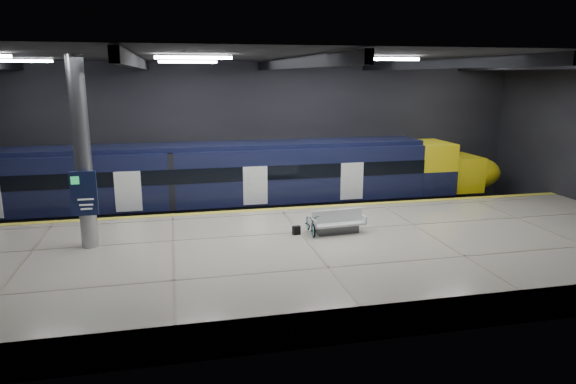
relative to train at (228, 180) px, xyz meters
name	(u,v)px	position (x,y,z in m)	size (l,w,h in m)	color
ground	(294,250)	(2.19, -5.50, -2.06)	(30.00, 30.00, 0.00)	black
room_shell	(294,115)	(2.19, -5.49, 3.66)	(30.10, 16.10, 8.05)	black
platform	(309,257)	(2.19, -8.00, -1.51)	(30.00, 11.00, 1.10)	beige
safety_strip	(281,209)	(2.19, -2.75, -0.95)	(30.00, 0.40, 0.01)	yellow
rails	(270,215)	(2.19, 0.00, -1.98)	(30.00, 1.52, 0.16)	gray
train	(228,180)	(0.00, 0.00, 0.00)	(29.40, 2.84, 3.79)	black
bench	(337,225)	(3.64, -6.92, -0.62)	(2.25, 1.08, 0.97)	#595B60
bicycle	(311,223)	(2.59, -6.79, -0.54)	(0.55, 1.59, 0.84)	#99999E
pannier_bag	(296,230)	(1.99, -6.79, -0.78)	(0.30, 0.18, 0.35)	black
info_column	(83,157)	(-5.81, -6.52, 2.40)	(0.90, 0.78, 6.90)	#9EA0A5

